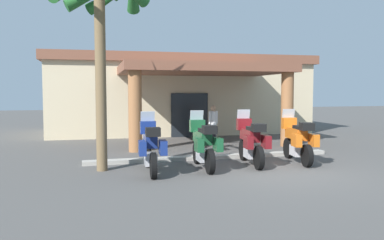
{
  "coord_description": "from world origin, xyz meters",
  "views": [
    {
      "loc": [
        -5.1,
        -9.58,
        2.17
      ],
      "look_at": [
        -1.38,
        3.36,
        1.2
      ],
      "focal_mm": 36.83,
      "sensor_mm": 36.0,
      "label": 1
    }
  ],
  "objects_px": {
    "pedestrian": "(213,122)",
    "palm_tree_roadside": "(99,7)",
    "motorcycle_maroon": "(251,141)",
    "motorcycle_orange": "(298,140)",
    "motorcycle_green": "(203,144)",
    "motorcycle_blue": "(151,147)",
    "motel_building": "(178,94)"
  },
  "relations": [
    {
      "from": "pedestrian",
      "to": "palm_tree_roadside",
      "type": "distance_m",
      "value": 7.45
    },
    {
      "from": "motorcycle_maroon",
      "to": "motorcycle_orange",
      "type": "distance_m",
      "value": 1.53
    },
    {
      "from": "motorcycle_green",
      "to": "pedestrian",
      "type": "bearing_deg",
      "value": -17.95
    },
    {
      "from": "motorcycle_blue",
      "to": "pedestrian",
      "type": "relative_size",
      "value": 1.38
    },
    {
      "from": "motel_building",
      "to": "motorcycle_orange",
      "type": "height_order",
      "value": "motel_building"
    },
    {
      "from": "motorcycle_green",
      "to": "motorcycle_maroon",
      "type": "bearing_deg",
      "value": -80.33
    },
    {
      "from": "motorcycle_maroon",
      "to": "palm_tree_roadside",
      "type": "relative_size",
      "value": 0.39
    },
    {
      "from": "motorcycle_blue",
      "to": "pedestrian",
      "type": "xyz_separation_m",
      "value": [
        3.55,
        5.15,
        0.22
      ]
    },
    {
      "from": "motel_building",
      "to": "motorcycle_orange",
      "type": "xyz_separation_m",
      "value": [
        1.21,
        -10.33,
        -1.36
      ]
    },
    {
      "from": "motel_building",
      "to": "palm_tree_roadside",
      "type": "bearing_deg",
      "value": -112.76
    },
    {
      "from": "motel_building",
      "to": "pedestrian",
      "type": "height_order",
      "value": "motel_building"
    },
    {
      "from": "pedestrian",
      "to": "palm_tree_roadside",
      "type": "bearing_deg",
      "value": -75.96
    },
    {
      "from": "motorcycle_maroon",
      "to": "palm_tree_roadside",
      "type": "distance_m",
      "value": 5.72
    },
    {
      "from": "motorcycle_blue",
      "to": "pedestrian",
      "type": "height_order",
      "value": "motorcycle_blue"
    },
    {
      "from": "motorcycle_orange",
      "to": "palm_tree_roadside",
      "type": "relative_size",
      "value": 0.38
    },
    {
      "from": "motorcycle_green",
      "to": "palm_tree_roadside",
      "type": "relative_size",
      "value": 0.39
    },
    {
      "from": "pedestrian",
      "to": "motorcycle_orange",
      "type": "bearing_deg",
      "value": -16.93
    },
    {
      "from": "motel_building",
      "to": "motorcycle_orange",
      "type": "distance_m",
      "value": 10.49
    },
    {
      "from": "motel_building",
      "to": "motorcycle_maroon",
      "type": "height_order",
      "value": "motel_building"
    },
    {
      "from": "motorcycle_blue",
      "to": "motorcycle_orange",
      "type": "xyz_separation_m",
      "value": [
        4.6,
        0.27,
        0.0
      ]
    },
    {
      "from": "motorcycle_orange",
      "to": "pedestrian",
      "type": "height_order",
      "value": "motorcycle_orange"
    },
    {
      "from": "motorcycle_green",
      "to": "motorcycle_orange",
      "type": "relative_size",
      "value": 1.01
    },
    {
      "from": "motorcycle_green",
      "to": "palm_tree_roadside",
      "type": "xyz_separation_m",
      "value": [
        -2.78,
        0.5,
        3.75
      ]
    },
    {
      "from": "motorcycle_maroon",
      "to": "motel_building",
      "type": "bearing_deg",
      "value": 6.03
    },
    {
      "from": "palm_tree_roadside",
      "to": "motel_building",
      "type": "bearing_deg",
      "value": 64.98
    },
    {
      "from": "motorcycle_maroon",
      "to": "motorcycle_orange",
      "type": "bearing_deg",
      "value": -83.59
    },
    {
      "from": "motel_building",
      "to": "motorcycle_green",
      "type": "bearing_deg",
      "value": -97.83
    },
    {
      "from": "motorcycle_orange",
      "to": "pedestrian",
      "type": "xyz_separation_m",
      "value": [
        -1.04,
        4.88,
        0.22
      ]
    },
    {
      "from": "motel_building",
      "to": "pedestrian",
      "type": "bearing_deg",
      "value": -86.04
    },
    {
      "from": "motorcycle_green",
      "to": "motorcycle_maroon",
      "type": "relative_size",
      "value": 1.0
    },
    {
      "from": "motorcycle_blue",
      "to": "motorcycle_orange",
      "type": "height_order",
      "value": "same"
    },
    {
      "from": "motorcycle_green",
      "to": "motorcycle_orange",
      "type": "height_order",
      "value": "same"
    }
  ]
}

